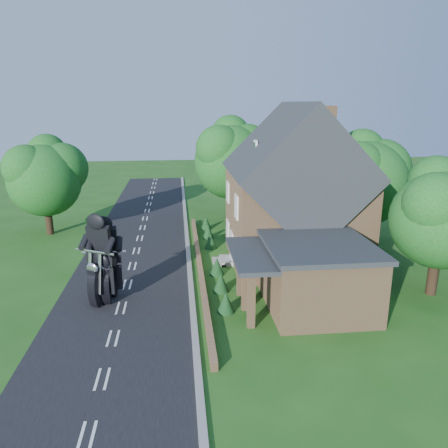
{
  "coord_description": "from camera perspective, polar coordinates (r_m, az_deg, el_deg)",
  "views": [
    {
      "loc": [
        3.1,
        -20.84,
        10.18
      ],
      "look_at": [
        5.89,
        5.47,
        2.8
      ],
      "focal_mm": 35.0,
      "sensor_mm": 36.0,
      "label": 1
    }
  ],
  "objects": [
    {
      "name": "house",
      "position": [
        28.44,
        9.16,
        3.54
      ],
      "size": [
        9.54,
        8.64,
        10.24
      ],
      "color": "#9A724E",
      "rests_on": "ground"
    },
    {
      "name": "ground",
      "position": [
        23.4,
        -13.28,
        -10.65
      ],
      "size": [
        120.0,
        120.0,
        0.0
      ],
      "primitive_type": "plane",
      "color": "#1D4D15",
      "rests_on": "ground"
    },
    {
      "name": "motorcycle_lead",
      "position": [
        24.26,
        -14.91,
        -7.98
      ],
      "size": [
        0.38,
        1.49,
        1.39
      ],
      "primitive_type": null,
      "rotation": [
        0.0,
        0.0,
        3.14
      ],
      "color": "black",
      "rests_on": "ground"
    },
    {
      "name": "motorcycle_follow",
      "position": [
        23.99,
        -15.49,
        -8.21
      ],
      "size": [
        1.07,
        1.57,
        1.46
      ],
      "primitive_type": null,
      "rotation": [
        0.0,
        0.0,
        2.66
      ],
      "color": "black",
      "rests_on": "ground"
    },
    {
      "name": "shrub_a",
      "position": [
        22.16,
        0.25,
        -10.17
      ],
      "size": [
        0.9,
        0.9,
        1.1
      ],
      "primitive_type": "cone",
      "color": "black",
      "rests_on": "ground"
    },
    {
      "name": "kerb",
      "position": [
        23.17,
        -4.16,
        -10.35
      ],
      "size": [
        0.3,
        80.0,
        0.12
      ],
      "primitive_type": "cube",
      "color": "gray",
      "rests_on": "ground"
    },
    {
      "name": "tree_behind_house",
      "position": [
        38.81,
        10.71,
        9.47
      ],
      "size": [
        7.81,
        7.2,
        10.08
      ],
      "color": "black",
      "rests_on": "ground"
    },
    {
      "name": "shrub_b",
      "position": [
        24.42,
        -0.4,
        -7.63
      ],
      "size": [
        0.9,
        0.9,
        1.1
      ],
      "primitive_type": "cone",
      "color": "black",
      "rests_on": "ground"
    },
    {
      "name": "garden_wall",
      "position": [
        27.72,
        -3.19,
        -5.54
      ],
      "size": [
        0.3,
        22.0,
        0.4
      ],
      "primitive_type": "cube",
      "color": "#9A724E",
      "rests_on": "ground"
    },
    {
      "name": "shrub_c",
      "position": [
        26.73,
        -0.93,
        -5.53
      ],
      "size": [
        0.9,
        0.9,
        1.1
      ],
      "primitive_type": "cone",
      "color": "black",
      "rests_on": "ground"
    },
    {
      "name": "shrub_d",
      "position": [
        31.43,
        -1.75,
        -2.26
      ],
      "size": [
        0.9,
        0.9,
        1.1
      ],
      "primitive_type": "cone",
      "color": "black",
      "rests_on": "ground"
    },
    {
      "name": "tree_behind_left",
      "position": [
        38.56,
        1.54,
        8.96
      ],
      "size": [
        6.94,
        6.4,
        9.16
      ],
      "color": "black",
      "rests_on": "ground"
    },
    {
      "name": "tree_house_right",
      "position": [
        32.81,
        18.53,
        6.03
      ],
      "size": [
        6.51,
        6.0,
        8.4
      ],
      "color": "black",
      "rests_on": "ground"
    },
    {
      "name": "tree_far_road",
      "position": [
        36.73,
        -21.85,
        6.11
      ],
      "size": [
        6.08,
        5.6,
        7.84
      ],
      "color": "black",
      "rests_on": "ground"
    },
    {
      "name": "shrub_e",
      "position": [
        33.81,
        -2.08,
        -0.97
      ],
      "size": [
        0.9,
        0.9,
        1.1
      ],
      "primitive_type": "cone",
      "color": "black",
      "rests_on": "ground"
    },
    {
      "name": "tree_annex_side",
      "position": [
        25.8,
        27.09,
        1.57
      ],
      "size": [
        5.64,
        5.2,
        7.48
      ],
      "color": "black",
      "rests_on": "ground"
    },
    {
      "name": "road",
      "position": [
        23.39,
        -13.28,
        -10.63
      ],
      "size": [
        7.0,
        80.0,
        0.02
      ],
      "primitive_type": "cube",
      "color": "black",
      "rests_on": "ground"
    },
    {
      "name": "annex",
      "position": [
        22.76,
        11.78,
        -6.45
      ],
      "size": [
        7.05,
        5.94,
        3.44
      ],
      "color": "#9A724E",
      "rests_on": "ground"
    },
    {
      "name": "shrub_f",
      "position": [
        36.21,
        -2.36,
        0.15
      ],
      "size": [
        0.9,
        0.9,
        1.1
      ],
      "primitive_type": "cone",
      "color": "black",
      "rests_on": "ground"
    }
  ]
}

